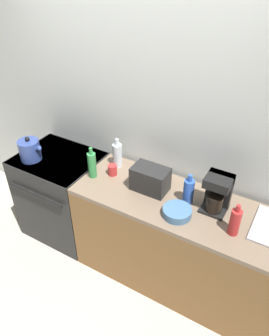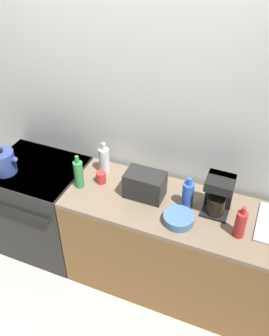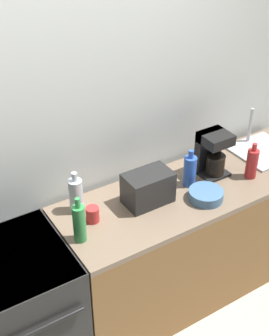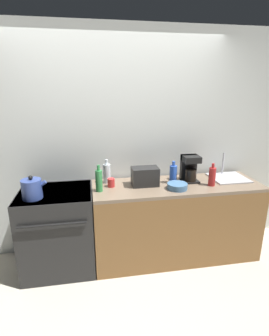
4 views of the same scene
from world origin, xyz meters
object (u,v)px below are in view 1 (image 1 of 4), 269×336
object	(u,v)px
bottle_red	(235,222)
cup_red	(112,170)
toaster	(150,179)
bottle_blue	(189,191)
bowl	(177,212)
bottle_clear	(117,155)
coffee_maker	(217,192)
bottle_green	(92,165)
stove	(63,194)
kettle	(30,150)

from	to	relation	value
bottle_red	cup_red	distance (m)	1.11
toaster	bottle_blue	xyz separation A→B (m)	(0.32, 0.01, 0.00)
bottle_blue	cup_red	distance (m)	0.70
bottle_blue	bowl	distance (m)	0.19
bowl	bottle_clear	bearing A→B (deg)	156.15
bottle_blue	bottle_red	world-z (taller)	bottle_blue
coffee_maker	bottle_red	size ratio (longest dim) A/B	1.21
coffee_maker	bottle_green	size ratio (longest dim) A/B	1.08
stove	bottle_green	bearing A→B (deg)	-7.63
bottle_clear	cup_red	world-z (taller)	bottle_clear
bottle_green	bowl	bearing A→B (deg)	-5.56
coffee_maker	cup_red	distance (m)	0.91
kettle	bottle_blue	bearing A→B (deg)	6.61
stove	bottle_clear	size ratio (longest dim) A/B	3.32
bottle_green	cup_red	world-z (taller)	bottle_green
bottle_green	bottle_clear	bearing A→B (deg)	67.84
coffee_maker	cup_red	world-z (taller)	coffee_maker
stove	bowl	size ratio (longest dim) A/B	4.20
bottle_blue	bottle_red	xyz separation A→B (m)	(0.40, -0.14, -0.00)
cup_red	toaster	bearing A→B (deg)	-2.26
bottle_blue	bowl	world-z (taller)	bottle_blue
stove	toaster	world-z (taller)	toaster
bottle_red	stove	bearing A→B (deg)	176.37
toaster	bottle_green	distance (m)	0.51
kettle	bottle_green	bearing A→B (deg)	6.37
bottle_blue	bottle_green	distance (m)	0.84
toaster	coffee_maker	distance (m)	0.54
coffee_maker	bottle_clear	bearing A→B (deg)	173.56
bottle_green	bowl	distance (m)	0.83
bottle_green	bottle_blue	bearing A→B (deg)	6.80
stove	kettle	xyz separation A→B (m)	(-0.19, -0.13, 0.54)
coffee_maker	bowl	world-z (taller)	coffee_maker
bottle_red	cup_red	world-z (taller)	bottle_red
kettle	toaster	xyz separation A→B (m)	(1.15, 0.16, 0.00)
bottle_blue	bottle_clear	bearing A→B (deg)	169.09
kettle	bottle_blue	distance (m)	1.49
kettle	bottle_clear	size ratio (longest dim) A/B	0.89
kettle	bottle_green	xyz separation A→B (m)	(0.65, 0.07, 0.02)
bowl	kettle	bearing A→B (deg)	179.70
bottle_red	bottle_clear	distance (m)	1.17
toaster	bottle_green	world-z (taller)	bottle_green
coffee_maker	bottle_red	xyz separation A→B (m)	(0.19, -0.18, -0.05)
stove	bottle_green	size ratio (longest dim) A/B	3.19
coffee_maker	bottle_blue	distance (m)	0.22
bottle_red	toaster	bearing A→B (deg)	169.32
kettle	bowl	world-z (taller)	kettle
bottle_green	bowl	world-z (taller)	bottle_green
stove	toaster	size ratio (longest dim) A/B	3.11
bottle_red	bottle_green	bearing A→B (deg)	177.88
toaster	bottle_clear	world-z (taller)	bottle_clear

